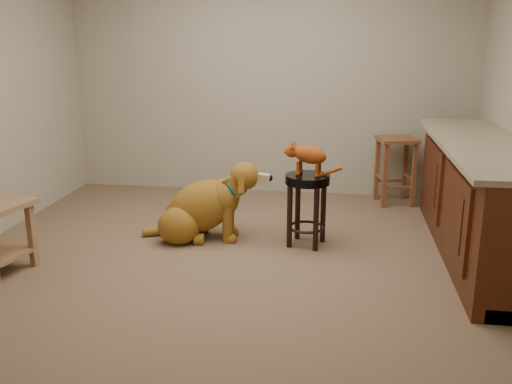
% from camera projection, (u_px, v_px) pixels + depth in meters
% --- Properties ---
extents(floor, '(4.50, 4.00, 0.01)m').
position_uv_depth(floor, '(240.00, 254.00, 4.74)').
color(floor, brown).
rests_on(floor, ground).
extents(room_shell, '(4.54, 4.04, 2.62)m').
position_uv_depth(room_shell, '(238.00, 46.00, 4.29)').
color(room_shell, '#A39983').
rests_on(room_shell, ground).
extents(cabinet_run, '(0.70, 2.56, 0.94)m').
position_uv_depth(cabinet_run, '(481.00, 203.00, 4.63)').
color(cabinet_run, '#481E0C').
rests_on(cabinet_run, ground).
extents(padded_stool, '(0.38, 0.38, 0.62)m').
position_uv_depth(padded_stool, '(307.00, 196.00, 4.84)').
color(padded_stool, black).
rests_on(padded_stool, ground).
extents(wood_stool, '(0.46, 0.46, 0.71)m').
position_uv_depth(wood_stool, '(395.00, 170.00, 6.06)').
color(wood_stool, brown).
rests_on(wood_stool, ground).
extents(golden_retriever, '(1.18, 0.61, 0.75)m').
position_uv_depth(golden_retriever, '(202.00, 208.00, 5.04)').
color(golden_retriever, brown).
rests_on(golden_retriever, ground).
extents(tabby_kitten, '(0.50, 0.21, 0.31)m').
position_uv_depth(tabby_kitten, '(307.00, 155.00, 4.75)').
color(tabby_kitten, '#87360D').
rests_on(tabby_kitten, padded_stool).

